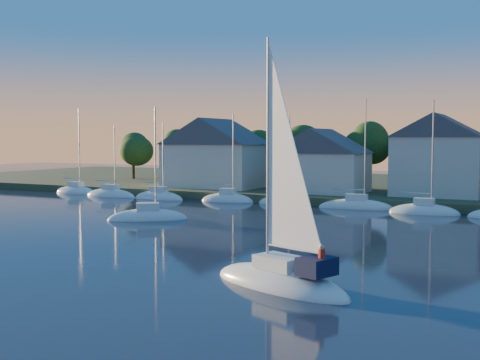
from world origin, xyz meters
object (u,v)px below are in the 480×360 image
Objects in this scene: clubhouse_east at (438,154)px; hero_sailboat at (282,276)px; drifting_sailboat_left at (148,219)px; clubhouse_centre at (321,160)px; clubhouse_west at (216,152)px.

clubhouse_east is 46.14m from hero_sailboat.
clubhouse_east is at bearing 13.52° from drifting_sailboat_left.
drifting_sailboat_left is (-22.31, -27.58, -5.90)m from clubhouse_east.
hero_sailboat reaches higher than clubhouse_centre.
clubhouse_centre is 0.97× the size of drifting_sailboat_left.
drifting_sailboat_left is (-8.31, -25.58, -5.04)m from clubhouse_centre.
clubhouse_west is at bearing 68.62° from drifting_sailboat_left.
clubhouse_east is at bearing 8.13° from clubhouse_centre.
hero_sailboat is at bearing -90.48° from clubhouse_east.
clubhouse_west is 1.18× the size of clubhouse_centre.
clubhouse_west is at bearing -36.32° from hero_sailboat.
hero_sailboat is 1.19× the size of drifting_sailboat_left.
clubhouse_east is at bearing -70.26° from hero_sailboat.
hero_sailboat is (13.62, -43.83, -4.54)m from clubhouse_centre.
hero_sailboat reaches higher than drifting_sailboat_left.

